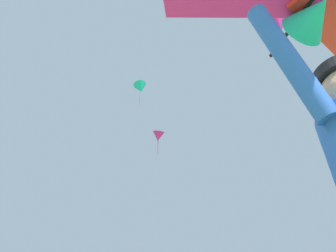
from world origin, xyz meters
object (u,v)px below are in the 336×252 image
distant_kite_magenta_mid_left (158,136)px  distant_kite_teal_low_right (140,88)px  distant_kite_magenta_low_left (279,26)px  distant_kite_magenta_far_center (331,132)px

distant_kite_magenta_mid_left → distant_kite_teal_low_right: 7.94m
distant_kite_teal_low_right → distant_kite_magenta_low_left: bearing=-58.3°
distant_kite_magenta_far_center → distant_kite_teal_low_right: 16.39m
distant_kite_magenta_far_center → distant_kite_teal_low_right: (-9.09, 9.59, 9.69)m
distant_kite_magenta_low_left → distant_kite_magenta_far_center: bearing=28.3°
distant_kite_magenta_low_left → distant_kite_magenta_mid_left: bearing=100.0°
distant_kite_magenta_mid_left → distant_kite_teal_low_right: bearing=-116.5°
distant_kite_magenta_far_center → distant_kite_magenta_low_left: distant_kite_magenta_low_left is taller
distant_kite_magenta_mid_left → distant_kite_teal_low_right: (-3.54, -7.10, -0.11)m
distant_kite_magenta_mid_left → distant_kite_magenta_low_left: size_ratio=1.26×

